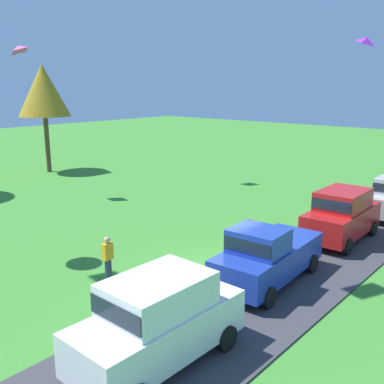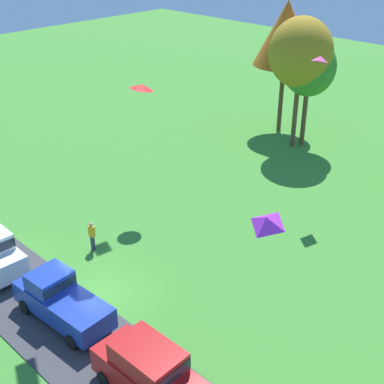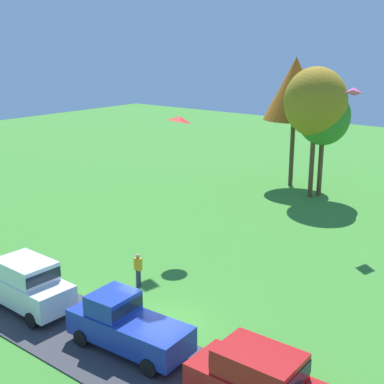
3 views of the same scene
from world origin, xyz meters
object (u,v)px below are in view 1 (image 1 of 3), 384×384
at_px(car_suv_far_end, 342,213).
at_px(kite_diamond_near_flag, 18,49).
at_px(tree_lone_near, 43,91).
at_px(car_pickup_mid_row, 266,255).
at_px(car_suv_near_entrance, 158,317).
at_px(kite_diamond_high_right, 367,41).
at_px(person_on_lawn, 108,260).

height_order(car_suv_far_end, kite_diamond_near_flag, kite_diamond_near_flag).
bearing_deg(tree_lone_near, kite_diamond_near_flag, -129.50).
bearing_deg(car_pickup_mid_row, tree_lone_near, 74.59).
height_order(car_suv_near_entrance, tree_lone_near, tree_lone_near).
height_order(car_pickup_mid_row, kite_diamond_high_right, kite_diamond_high_right).
relative_size(car_suv_near_entrance, person_on_lawn, 2.71).
xyz_separation_m(car_suv_far_end, kite_diamond_near_flag, (-4.83, 17.75, 7.53)).
bearing_deg(car_suv_near_entrance, car_suv_far_end, 1.36).
height_order(person_on_lawn, kite_diamond_high_right, kite_diamond_high_right).
xyz_separation_m(person_on_lawn, tree_lone_near, (10.15, 19.93, 5.46)).
distance_m(kite_diamond_high_right, kite_diamond_near_flag, 18.91).
bearing_deg(car_pickup_mid_row, car_suv_far_end, -1.40).
xyz_separation_m(car_suv_near_entrance, tree_lone_near, (12.37, 24.63, 5.04)).
height_order(tree_lone_near, kite_diamond_high_right, kite_diamond_high_right).
relative_size(car_suv_near_entrance, kite_diamond_high_right, 5.88).
bearing_deg(kite_diamond_high_right, car_suv_near_entrance, -175.26).
xyz_separation_m(tree_lone_near, kite_diamond_high_right, (3.39, -23.32, 2.55)).
distance_m(car_pickup_mid_row, car_suv_far_end, 6.07).
relative_size(car_suv_near_entrance, tree_lone_near, 0.55).
height_order(car_suv_near_entrance, car_suv_far_end, same).
bearing_deg(car_suv_far_end, car_pickup_mid_row, 178.60).
height_order(car_pickup_mid_row, car_suv_far_end, car_suv_far_end).
relative_size(car_pickup_mid_row, person_on_lawn, 2.99).
bearing_deg(person_on_lawn, kite_diamond_high_right, -14.08).
relative_size(car_pickup_mid_row, tree_lone_near, 0.61).
distance_m(car_suv_far_end, kite_diamond_near_flag, 19.88).
bearing_deg(car_suv_far_end, car_suv_near_entrance, -178.64).
bearing_deg(person_on_lawn, tree_lone_near, 63.02).
distance_m(car_suv_near_entrance, person_on_lawn, 5.22).
xyz_separation_m(tree_lone_near, kite_diamond_near_flag, (-5.44, -6.60, 2.48)).
height_order(car_pickup_mid_row, person_on_lawn, car_pickup_mid_row).
relative_size(car_suv_near_entrance, car_suv_far_end, 1.00).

